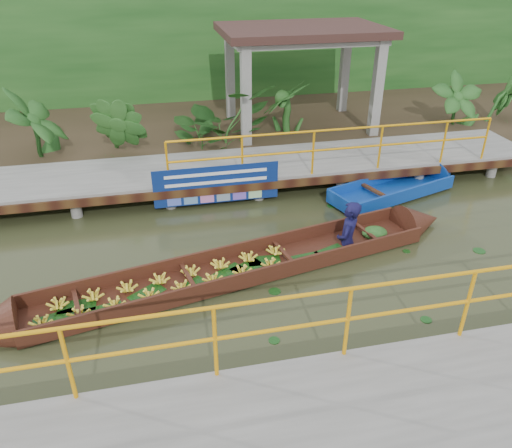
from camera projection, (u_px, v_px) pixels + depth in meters
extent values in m
plane|color=#2D2F17|center=(237.00, 269.00, 8.98)|extent=(80.00, 80.00, 0.00)
cube|color=#2D2516|center=(193.00, 127.00, 15.26)|extent=(30.00, 8.00, 0.45)
cube|color=slate|center=(210.00, 169.00, 11.72)|extent=(16.00, 2.00, 0.15)
cube|color=black|center=(216.00, 190.00, 10.91)|extent=(16.00, 0.12, 0.18)
cylinder|color=orange|center=(338.00, 129.00, 10.90)|extent=(7.50, 0.05, 0.05)
cylinder|color=orange|center=(337.00, 149.00, 11.12)|extent=(7.50, 0.05, 0.05)
cylinder|color=orange|center=(337.00, 151.00, 11.14)|extent=(0.05, 0.05, 1.00)
cylinder|color=slate|center=(26.00, 212.00, 10.43)|extent=(0.24, 0.24, 0.55)
cylinder|color=slate|center=(38.00, 181.00, 11.79)|extent=(0.24, 0.24, 0.55)
cylinder|color=slate|center=(124.00, 203.00, 10.80)|extent=(0.24, 0.24, 0.55)
cylinder|color=slate|center=(125.00, 174.00, 12.16)|extent=(0.24, 0.24, 0.55)
cylinder|color=slate|center=(215.00, 194.00, 11.17)|extent=(0.24, 0.24, 0.55)
cylinder|color=slate|center=(206.00, 167.00, 12.54)|extent=(0.24, 0.24, 0.55)
cylinder|color=slate|center=(301.00, 186.00, 11.55)|extent=(0.24, 0.24, 0.55)
cylinder|color=slate|center=(283.00, 161.00, 12.91)|extent=(0.24, 0.24, 0.55)
cylinder|color=slate|center=(381.00, 178.00, 11.92)|extent=(0.24, 0.24, 0.55)
cylinder|color=slate|center=(355.00, 155.00, 13.28)|extent=(0.24, 0.24, 0.55)
cylinder|color=slate|center=(456.00, 171.00, 12.29)|extent=(0.24, 0.24, 0.55)
cylinder|color=slate|center=(424.00, 149.00, 13.66)|extent=(0.24, 0.24, 0.55)
cylinder|color=slate|center=(215.00, 194.00, 11.17)|extent=(0.24, 0.24, 0.55)
cube|color=slate|center=(397.00, 448.00, 5.44)|extent=(18.00, 2.40, 0.70)
cylinder|color=orange|center=(368.00, 286.00, 5.76)|extent=(10.00, 0.05, 0.05)
cylinder|color=orange|center=(364.00, 317.00, 5.98)|extent=(10.00, 0.05, 0.05)
cylinder|color=orange|center=(363.00, 320.00, 6.01)|extent=(0.05, 0.05, 1.00)
cube|color=slate|center=(246.00, 101.00, 12.77)|extent=(0.25, 0.25, 2.80)
cube|color=slate|center=(377.00, 93.00, 13.44)|extent=(0.25, 0.25, 2.80)
cube|color=slate|center=(230.00, 80.00, 14.81)|extent=(0.25, 0.25, 2.80)
cube|color=slate|center=(344.00, 74.00, 15.49)|extent=(0.25, 0.25, 2.80)
cube|color=slate|center=(302.00, 38.00, 13.49)|extent=(4.00, 2.60, 0.12)
cube|color=#361F1B|center=(302.00, 30.00, 13.39)|extent=(4.40, 3.00, 0.20)
cube|color=#174516|center=(181.00, 52.00, 16.52)|extent=(30.00, 0.80, 4.00)
cube|color=#361B0E|center=(238.00, 271.00, 8.82)|extent=(7.30, 2.40, 0.05)
cube|color=#361B0E|center=(229.00, 253.00, 9.12)|extent=(7.12, 1.57, 0.31)
cube|color=#361B0E|center=(249.00, 279.00, 8.39)|extent=(7.12, 1.57, 0.31)
cone|color=#361B0E|center=(420.00, 222.00, 10.24)|extent=(1.07, 1.04, 0.87)
ellipsoid|color=#174516|center=(375.00, 233.00, 9.82)|extent=(0.58, 0.50, 0.24)
imported|color=#100F37|center=(351.00, 203.00, 9.20)|extent=(0.70, 0.75, 1.72)
cube|color=navy|center=(391.00, 193.00, 11.51)|extent=(3.14, 1.79, 0.10)
cube|color=navy|center=(378.00, 181.00, 11.79)|extent=(2.87, 0.99, 0.30)
cube|color=navy|center=(406.00, 195.00, 11.11)|extent=(2.87, 0.99, 0.30)
cube|color=navy|center=(340.00, 203.00, 10.79)|extent=(0.34, 0.88, 0.30)
cone|color=navy|center=(443.00, 175.00, 12.23)|extent=(0.83, 0.99, 0.84)
cube|color=black|center=(375.00, 191.00, 11.21)|extent=(0.37, 0.89, 0.05)
cube|color=navy|center=(217.00, 185.00, 10.83)|extent=(2.74, 0.03, 0.86)
cube|color=white|center=(216.00, 174.00, 10.68)|extent=(2.22, 0.01, 0.07)
cube|color=white|center=(217.00, 182.00, 10.78)|extent=(2.22, 0.01, 0.07)
imported|color=#174516|center=(37.00, 131.00, 12.20)|extent=(1.08, 1.08, 1.35)
imported|color=#174516|center=(120.00, 125.00, 12.57)|extent=(1.08, 1.08, 1.35)
imported|color=#174516|center=(218.00, 119.00, 13.04)|extent=(1.08, 1.08, 1.35)
imported|color=#174516|center=(292.00, 114.00, 13.41)|extent=(1.08, 1.08, 1.35)
imported|color=#174516|center=(459.00, 103.00, 14.35)|extent=(1.08, 1.08, 1.35)
imported|color=#174516|center=(505.00, 100.00, 14.63)|extent=(1.08, 1.08, 1.35)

